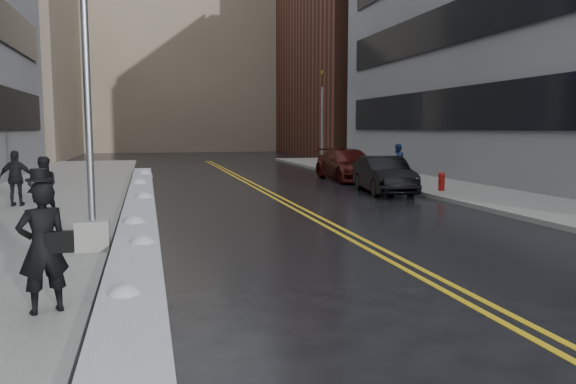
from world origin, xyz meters
TOP-DOWN VIEW (x-y plane):
  - ground at (0.00, 0.00)m, footprint 160.00×160.00m
  - sidewalk_west at (-5.75, 10.00)m, footprint 5.50×50.00m
  - sidewalk_east at (10.00, 10.00)m, footprint 4.00×50.00m
  - lane_line_left at (2.35, 10.00)m, footprint 0.12×50.00m
  - lane_line_right at (2.65, 10.00)m, footprint 0.12×50.00m
  - snow_ridge at (-2.45, 8.00)m, footprint 0.90×30.00m
  - building_east_far at (19.00, 42.00)m, footprint 14.00×20.00m
  - building_far at (2.00, 60.00)m, footprint 36.00×16.00m
  - lamppost at (-3.30, 2.00)m, footprint 0.65×0.65m
  - fire_hydrant at (9.00, 10.00)m, footprint 0.26×0.26m
  - traffic_signal at (8.50, 24.00)m, footprint 0.16×0.20m
  - pedestrian_fedora at (-3.56, -1.97)m, footprint 0.75×0.63m
  - pedestrian_b at (-5.02, 6.93)m, footprint 0.90×0.76m
  - pedestrian_d at (-6.19, 9.28)m, footprint 1.04×0.48m
  - pedestrian_east at (9.78, 15.70)m, footprint 1.03×0.98m
  - car_black at (6.95, 10.89)m, footprint 2.13×4.64m
  - car_maroon at (7.50, 16.54)m, footprint 2.22×5.40m

SIDE VIEW (x-z plane):
  - ground at x=0.00m, z-range 0.00..0.00m
  - lane_line_left at x=2.35m, z-range 0.00..0.01m
  - lane_line_right at x=2.65m, z-range 0.00..0.01m
  - sidewalk_west at x=-5.75m, z-range 0.00..0.15m
  - sidewalk_east at x=10.00m, z-range 0.00..0.15m
  - snow_ridge at x=-2.45m, z-range 0.00..0.34m
  - fire_hydrant at x=9.00m, z-range 0.18..0.91m
  - car_black at x=6.95m, z-range 0.00..1.47m
  - car_maroon at x=7.50m, z-range 0.00..1.56m
  - pedestrian_b at x=-5.02m, z-range 0.15..1.81m
  - pedestrian_east at x=9.78m, z-range 0.15..1.83m
  - pedestrian_d at x=-6.19m, z-range 0.15..1.90m
  - pedestrian_fedora at x=-3.56m, z-range 0.15..1.90m
  - lamppost at x=-3.30m, z-range -1.28..6.35m
  - traffic_signal at x=8.50m, z-range 0.40..6.40m
  - building_far at x=2.00m, z-range 0.00..22.00m
  - building_east_far at x=19.00m, z-range 0.00..28.00m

